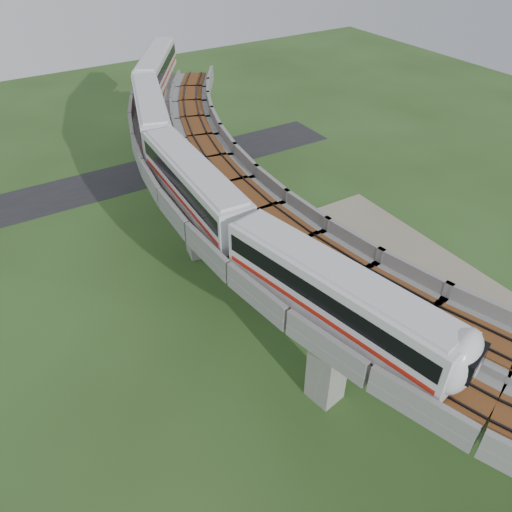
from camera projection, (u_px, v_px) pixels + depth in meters
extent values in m
plane|color=#2D491D|center=(242.00, 316.00, 43.79)|extent=(160.00, 160.00, 0.00)
cube|color=gray|center=(377.00, 276.00, 48.30)|extent=(18.00, 26.00, 0.04)
cube|color=#232326|center=(124.00, 178.00, 64.20)|extent=(60.00, 8.00, 0.03)
cube|color=#99968E|center=(180.00, 128.00, 66.73)|extent=(2.86, 2.93, 8.40)
cube|color=#99968E|center=(177.00, 92.00, 63.85)|extent=(7.21, 5.74, 1.20)
cube|color=#99968E|center=(196.00, 219.00, 48.74)|extent=(2.35, 2.51, 8.40)
cube|color=#99968E|center=(192.00, 175.00, 45.86)|extent=(7.31, 3.58, 1.20)
cube|color=#99968E|center=(329.00, 357.00, 34.56)|extent=(2.35, 2.51, 8.40)
cube|color=#99968E|center=(335.00, 305.00, 31.68)|extent=(7.31, 3.58, 1.20)
cube|color=gray|center=(172.00, 101.00, 58.44)|extent=(16.42, 20.91, 0.80)
cube|color=gray|center=(134.00, 95.00, 57.58)|extent=(8.66, 17.08, 1.00)
cube|color=gray|center=(208.00, 92.00, 58.23)|extent=(8.66, 17.08, 1.00)
cube|color=brown|center=(152.00, 98.00, 58.00)|extent=(10.68, 18.08, 0.12)
cube|color=black|center=(152.00, 97.00, 57.93)|extent=(9.69, 17.59, 0.12)
cube|color=brown|center=(190.00, 96.00, 58.33)|extent=(10.68, 18.08, 0.12)
cube|color=black|center=(190.00, 95.00, 58.26)|extent=(9.69, 17.59, 0.12)
cube|color=gray|center=(195.00, 171.00, 44.29)|extent=(11.77, 20.03, 0.80)
cube|color=gray|center=(146.00, 170.00, 42.41)|extent=(3.22, 18.71, 1.00)
cube|color=gray|center=(240.00, 153.00, 45.09)|extent=(3.22, 18.71, 1.00)
cube|color=brown|center=(171.00, 171.00, 43.33)|extent=(5.44, 19.05, 0.12)
cube|color=black|center=(170.00, 169.00, 43.26)|extent=(4.35, 18.88, 0.12)
cube|color=brown|center=(218.00, 162.00, 44.70)|extent=(5.44, 19.05, 0.12)
cube|color=black|center=(218.00, 161.00, 44.63)|extent=(4.35, 18.88, 0.12)
cube|color=gray|center=(321.00, 283.00, 31.87)|extent=(11.77, 20.03, 0.80)
cube|color=gray|center=(272.00, 302.00, 29.10)|extent=(3.22, 18.71, 1.00)
cube|color=gray|center=(367.00, 247.00, 33.56)|extent=(3.22, 18.71, 1.00)
cube|color=brown|center=(297.00, 293.00, 30.45)|extent=(5.44, 19.05, 0.12)
cube|color=black|center=(297.00, 291.00, 30.38)|extent=(4.35, 18.88, 0.12)
cube|color=brown|center=(345.00, 264.00, 32.73)|extent=(5.44, 19.05, 0.12)
cube|color=black|center=(345.00, 263.00, 32.66)|extent=(4.35, 18.88, 0.12)
cube|color=silver|center=(335.00, 294.00, 27.69)|extent=(5.60, 15.24, 3.20)
cube|color=silver|center=(338.00, 270.00, 26.67)|extent=(4.93, 14.40, 0.22)
cube|color=black|center=(336.00, 287.00, 27.42)|extent=(5.54, 14.66, 1.15)
cube|color=red|center=(334.00, 304.00, 28.14)|extent=(5.54, 14.66, 0.30)
cube|color=black|center=(333.00, 313.00, 28.56)|extent=(4.38, 12.87, 0.28)
cube|color=silver|center=(194.00, 184.00, 37.77)|extent=(3.48, 15.12, 3.20)
cube|color=silver|center=(192.00, 163.00, 36.75)|extent=(2.90, 14.34, 0.22)
cube|color=black|center=(193.00, 178.00, 37.50)|extent=(3.51, 14.52, 1.15)
cube|color=red|center=(195.00, 192.00, 38.22)|extent=(3.51, 14.52, 0.30)
cube|color=black|center=(195.00, 200.00, 38.65)|extent=(2.57, 12.83, 0.28)
cube|color=silver|center=(151.00, 113.00, 49.35)|extent=(7.06, 15.12, 3.20)
cube|color=silver|center=(149.00, 96.00, 48.33)|extent=(6.32, 14.24, 0.22)
cube|color=black|center=(150.00, 109.00, 49.08)|extent=(6.93, 14.57, 1.15)
cube|color=red|center=(152.00, 120.00, 49.80)|extent=(6.93, 14.57, 0.30)
cube|color=black|center=(153.00, 127.00, 50.22)|extent=(5.62, 12.74, 0.28)
cube|color=silver|center=(156.00, 67.00, 61.69)|extent=(10.19, 14.18, 3.20)
cube|color=silver|center=(155.00, 52.00, 60.67)|extent=(9.33, 13.25, 0.22)
cube|color=black|center=(156.00, 63.00, 61.42)|extent=(9.92, 13.70, 1.15)
cube|color=red|center=(157.00, 73.00, 62.14)|extent=(9.92, 13.70, 0.30)
cube|color=black|center=(158.00, 79.00, 62.57)|extent=(8.32, 11.84, 0.28)
ellipsoid|color=silver|center=(460.00, 361.00, 23.60)|extent=(3.73, 2.76, 3.64)
cylinder|color=#2D382D|center=(249.00, 183.00, 61.61)|extent=(0.08, 0.08, 1.50)
cube|color=#2D382D|center=(252.00, 193.00, 59.67)|extent=(1.69, 4.77, 1.40)
cylinder|color=#2D382D|center=(257.00, 203.00, 57.75)|extent=(0.08, 0.08, 1.50)
cube|color=#2D382D|center=(264.00, 214.00, 55.86)|extent=(1.23, 4.91, 1.40)
cylinder|color=#2D382D|center=(271.00, 226.00, 53.99)|extent=(0.08, 0.08, 1.50)
cube|color=#2D382D|center=(281.00, 238.00, 52.16)|extent=(0.75, 4.99, 1.40)
cylinder|color=#2D382D|center=(292.00, 250.00, 50.37)|extent=(0.08, 0.08, 1.50)
cube|color=#2D382D|center=(305.00, 264.00, 48.62)|extent=(0.27, 5.04, 1.40)
cylinder|color=#2D382D|center=(320.00, 277.00, 46.91)|extent=(0.08, 0.08, 1.50)
cube|color=#2D382D|center=(337.00, 292.00, 45.25)|extent=(0.27, 5.04, 1.40)
cylinder|color=#2D382D|center=(357.00, 307.00, 43.65)|extent=(0.08, 0.08, 1.50)
cube|color=#2D382D|center=(378.00, 323.00, 42.11)|extent=(0.75, 4.99, 1.40)
cylinder|color=#2D382D|center=(403.00, 339.00, 40.62)|extent=(0.08, 0.08, 1.50)
cube|color=#2D382D|center=(430.00, 355.00, 39.20)|extent=(1.23, 4.91, 1.40)
cylinder|color=#2D382D|center=(460.00, 372.00, 37.85)|extent=(0.08, 0.08, 1.50)
cube|color=#2D382D|center=(493.00, 389.00, 36.56)|extent=(1.69, 4.77, 1.40)
cylinder|color=#382314|center=(230.00, 168.00, 64.70)|extent=(0.18, 0.18, 1.66)
ellipsoid|color=#103513|center=(229.00, 156.00, 63.72)|extent=(2.69, 2.69, 2.29)
cylinder|color=#382314|center=(232.00, 195.00, 59.57)|extent=(0.18, 0.18, 1.25)
ellipsoid|color=#103513|center=(231.00, 184.00, 58.71)|extent=(2.73, 2.73, 2.32)
cylinder|color=#382314|center=(240.00, 219.00, 55.45)|extent=(0.18, 0.18, 1.01)
ellipsoid|color=#103513|center=(240.00, 210.00, 54.74)|extent=(2.27, 2.27, 1.93)
cylinder|color=#382314|center=(271.00, 249.00, 50.64)|extent=(0.18, 0.18, 1.47)
ellipsoid|color=#103513|center=(271.00, 236.00, 49.69)|extent=(2.82, 2.82, 2.40)
cylinder|color=#382314|center=(296.00, 273.00, 47.69)|extent=(0.18, 0.18, 1.14)
ellipsoid|color=#103513|center=(297.00, 262.00, 46.86)|extent=(2.67, 2.67, 2.27)
cylinder|color=#382314|center=(325.00, 302.00, 44.24)|extent=(0.18, 0.18, 1.44)
ellipsoid|color=#103513|center=(326.00, 289.00, 43.33)|extent=(2.64, 2.64, 2.25)
cylinder|color=#382314|center=(364.00, 343.00, 40.18)|extent=(0.18, 0.18, 1.66)
ellipsoid|color=#103513|center=(367.00, 328.00, 39.20)|extent=(2.65, 2.65, 2.25)
cylinder|color=#382314|center=(447.00, 379.00, 37.25)|extent=(0.18, 0.18, 1.66)
ellipsoid|color=#103513|center=(451.00, 366.00, 36.38)|extent=(2.06, 2.06, 1.75)
cylinder|color=#382314|center=(504.00, 415.00, 35.05)|extent=(0.18, 0.18, 1.06)
ellipsoid|color=#103513|center=(511.00, 402.00, 34.18)|extent=(3.08, 3.08, 2.62)
imported|color=white|center=(422.00, 307.00, 43.78)|extent=(1.57, 3.81, 1.29)
imported|color=#A9190F|center=(413.00, 282.00, 46.59)|extent=(3.44, 3.46, 1.19)
imported|color=black|center=(315.00, 256.00, 49.75)|extent=(4.65, 3.69, 1.26)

